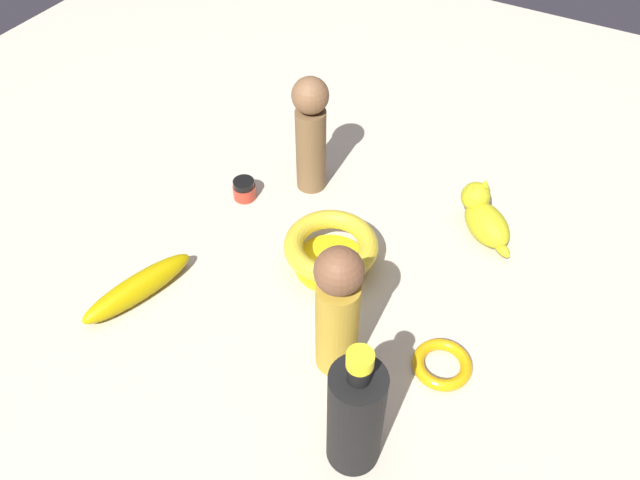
% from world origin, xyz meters
% --- Properties ---
extents(ground, '(2.00, 2.00, 0.00)m').
position_xyz_m(ground, '(0.00, 0.00, 0.00)').
color(ground, '#BCB29E').
extents(bowl, '(0.14, 0.14, 0.06)m').
position_xyz_m(bowl, '(0.00, 0.03, 0.04)').
color(bowl, yellow).
rests_on(bowl, ground).
extents(bangle, '(0.08, 0.08, 0.02)m').
position_xyz_m(bangle, '(0.22, -0.05, 0.01)').
color(bangle, '#CD940C').
rests_on(bangle, ground).
extents(nail_polish_jar, '(0.04, 0.04, 0.04)m').
position_xyz_m(nail_polish_jar, '(-0.20, 0.10, 0.02)').
color(nail_polish_jar, '#AC3322').
rests_on(nail_polish_jar, ground).
extents(bottle_tall, '(0.06, 0.06, 0.21)m').
position_xyz_m(bottle_tall, '(0.17, -0.21, 0.09)').
color(bottle_tall, black).
rests_on(bottle_tall, ground).
extents(cat_figurine, '(0.11, 0.10, 0.08)m').
position_xyz_m(cat_figurine, '(0.18, 0.21, 0.04)').
color(cat_figurine, gold).
rests_on(cat_figurine, ground).
extents(person_figure_child, '(0.07, 0.07, 0.21)m').
position_xyz_m(person_figure_child, '(-0.12, 0.18, 0.11)').
color(person_figure_child, brown).
rests_on(person_figure_child, ground).
extents(person_figure_adult, '(0.07, 0.07, 0.21)m').
position_xyz_m(person_figure_adult, '(0.09, -0.11, 0.11)').
color(person_figure_adult, '#B28D2A').
rests_on(person_figure_adult, ground).
extents(banana, '(0.09, 0.18, 0.04)m').
position_xyz_m(banana, '(-0.21, -0.16, 0.02)').
color(banana, '#B39705').
rests_on(banana, ground).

